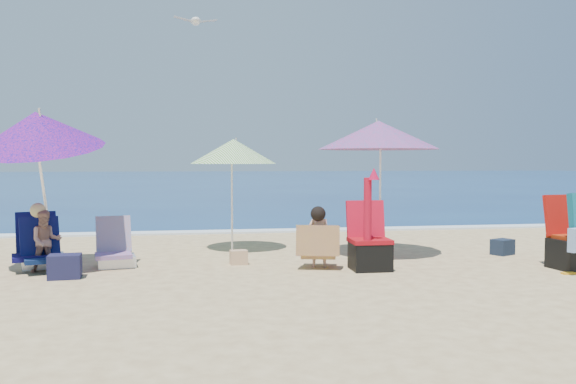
{
  "coord_description": "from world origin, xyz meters",
  "views": [
    {
      "loc": [
        -1.67,
        -7.66,
        1.56
      ],
      "look_at": [
        -0.3,
        1.0,
        1.1
      ],
      "focal_mm": 36.34,
      "sensor_mm": 36.0,
      "label": 1
    }
  ],
  "objects": [
    {
      "name": "umbrella_striped",
      "position": [
        -1.02,
        2.49,
        1.73
      ],
      "size": [
        1.93,
        1.93,
        1.98
      ],
      "color": "white",
      "rests_on": "ground"
    },
    {
      "name": "chair_navy",
      "position": [
        -3.95,
        1.31,
        0.21
      ],
      "size": [
        0.8,
        0.99,
        0.81
      ],
      "color": "#0D0B42",
      "rests_on": "ground"
    },
    {
      "name": "person_center",
      "position": [
        0.09,
        0.61,
        0.44
      ],
      "size": [
        0.68,
        0.66,
        0.91
      ],
      "color": "tan",
      "rests_on": "ground"
    },
    {
      "name": "camp_chair_left",
      "position": [
        0.79,
        0.4,
        0.3
      ],
      "size": [
        0.57,
        0.57,
        0.99
      ],
      "color": "#9E0B14",
      "rests_on": "ground"
    },
    {
      "name": "bag_navy_a",
      "position": [
        -3.41,
        0.41,
        0.16
      ],
      "size": [
        0.43,
        0.33,
        0.32
      ],
      "color": "#1A1A39",
      "rests_on": "ground"
    },
    {
      "name": "bag_tan",
      "position": [
        -1.04,
        1.11,
        0.11
      ],
      "size": [
        0.27,
        0.21,
        0.22
      ],
      "color": "tan",
      "rests_on": "ground"
    },
    {
      "name": "umbrella_blue",
      "position": [
        -3.86,
        0.97,
        2.0
      ],
      "size": [
        2.14,
        2.19,
        2.44
      ],
      "color": "white",
      "rests_on": "ground"
    },
    {
      "name": "camp_chair_right",
      "position": [
        3.73,
        -0.06,
        0.41
      ],
      "size": [
        0.82,
        0.95,
        1.13
      ],
      "color": "#9D280B",
      "rests_on": "ground"
    },
    {
      "name": "umbrella_turquoise",
      "position": [
        1.28,
        1.53,
        1.99
      ],
      "size": [
        2.29,
        2.29,
        2.26
      ],
      "color": "white",
      "rests_on": "ground"
    },
    {
      "name": "bag_navy_b",
      "position": [
        3.39,
        1.34,
        0.13
      ],
      "size": [
        0.43,
        0.39,
        0.26
      ],
      "color": "#162031",
      "rests_on": "ground"
    },
    {
      "name": "ground",
      "position": [
        0.0,
        0.0,
        0.0
      ],
      "size": [
        120.0,
        120.0,
        0.0
      ],
      "color": "#D8BC84",
      "rests_on": "ground"
    },
    {
      "name": "sea",
      "position": [
        0.0,
        45.0,
        -0.05
      ],
      "size": [
        120.0,
        80.0,
        0.12
      ],
      "color": "navy",
      "rests_on": "ground"
    },
    {
      "name": "chair_rainbow",
      "position": [
        -2.87,
        1.24,
        0.19
      ],
      "size": [
        0.65,
        0.78,
        0.73
      ],
      "color": "#CC4853",
      "rests_on": "ground"
    },
    {
      "name": "foam",
      "position": [
        0.0,
        5.1,
        0.02
      ],
      "size": [
        120.0,
        0.5,
        0.04
      ],
      "color": "white",
      "rests_on": "ground"
    },
    {
      "name": "orange_item",
      "position": [
        3.42,
        -0.38,
        0.01
      ],
      "size": [
        0.19,
        0.09,
        0.03
      ],
      "color": "orange",
      "rests_on": "ground"
    },
    {
      "name": "furled_umbrella",
      "position": [
        0.72,
        0.19,
        0.81
      ],
      "size": [
        0.23,
        0.22,
        1.47
      ],
      "color": "#AF0C22",
      "rests_on": "ground"
    },
    {
      "name": "person_left",
      "position": [
        -3.79,
        0.96,
        0.44
      ],
      "size": [
        0.75,
        0.82,
        0.98
      ],
      "color": "tan",
      "rests_on": "ground"
    },
    {
      "name": "seagull",
      "position": [
        -1.65,
        2.19,
        3.87
      ],
      "size": [
        0.72,
        0.35,
        0.13
      ],
      "color": "silver"
    }
  ]
}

